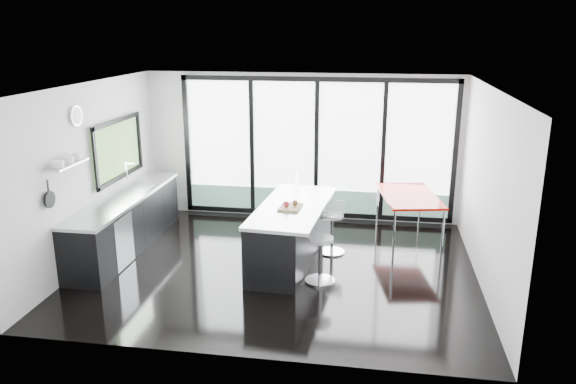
% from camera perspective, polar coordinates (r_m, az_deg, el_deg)
% --- Properties ---
extents(floor, '(6.00, 5.00, 0.00)m').
position_cam_1_polar(floor, '(8.83, -0.96, -7.70)').
color(floor, black).
rests_on(floor, ground).
extents(ceiling, '(6.00, 5.00, 0.00)m').
position_cam_1_polar(ceiling, '(8.10, -1.06, 10.71)').
color(ceiling, white).
rests_on(ceiling, wall_back).
extents(wall_back, '(6.00, 0.09, 2.80)m').
position_cam_1_polar(wall_back, '(10.72, 2.76, 3.80)').
color(wall_back, silver).
rests_on(wall_back, ground).
extents(wall_front, '(6.00, 0.00, 2.80)m').
position_cam_1_polar(wall_front, '(6.03, -5.21, -5.07)').
color(wall_front, silver).
rests_on(wall_front, ground).
extents(wall_left, '(0.26, 5.00, 2.80)m').
position_cam_1_polar(wall_left, '(9.53, -18.63, 3.16)').
color(wall_left, silver).
rests_on(wall_left, ground).
extents(wall_right, '(0.00, 5.00, 2.80)m').
position_cam_1_polar(wall_right, '(8.38, 19.63, 0.18)').
color(wall_right, silver).
rests_on(wall_right, ground).
extents(counter_cabinets, '(0.69, 3.24, 1.36)m').
position_cam_1_polar(counter_cabinets, '(9.80, -16.15, -2.96)').
color(counter_cabinets, black).
rests_on(counter_cabinets, floor).
extents(island, '(1.15, 2.41, 1.24)m').
position_cam_1_polar(island, '(8.86, -0.02, -4.19)').
color(island, black).
rests_on(island, floor).
extents(bar_stool_near, '(0.55, 0.55, 0.70)m').
position_cam_1_polar(bar_stool_near, '(8.24, 3.31, -6.87)').
color(bar_stool_near, silver).
rests_on(bar_stool_near, floor).
extents(bar_stool_far, '(0.50, 0.50, 0.67)m').
position_cam_1_polar(bar_stool_far, '(9.30, 4.50, -4.23)').
color(bar_stool_far, silver).
rests_on(bar_stool_far, floor).
extents(red_table, '(1.17, 1.70, 0.84)m').
position_cam_1_polar(red_table, '(9.99, 12.08, -2.58)').
color(red_table, '#A10A00').
rests_on(red_table, floor).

